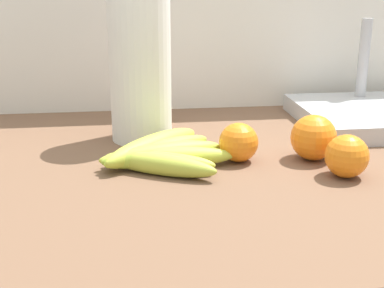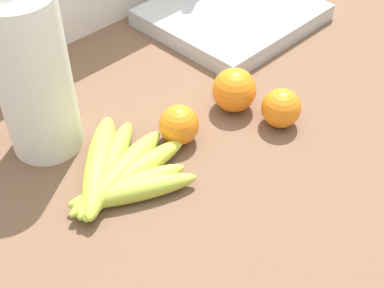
# 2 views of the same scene
# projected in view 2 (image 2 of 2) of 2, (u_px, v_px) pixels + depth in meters

# --- Properties ---
(counter) EXTENTS (1.76, 0.75, 0.87)m
(counter) POSITION_uv_depth(u_px,v_px,m) (219.00, 257.00, 1.21)
(counter) COLOR brown
(counter) RESTS_ON ground
(wall_back) EXTENTS (2.16, 0.06, 1.30)m
(wall_back) POSITION_uv_depth(u_px,v_px,m) (99.00, 107.00, 1.27)
(wall_back) COLOR silver
(wall_back) RESTS_ON ground
(banana_bunch) EXTENTS (0.22, 0.22, 0.04)m
(banana_bunch) POSITION_uv_depth(u_px,v_px,m) (118.00, 174.00, 0.78)
(banana_bunch) COLOR #AFBD3F
(banana_bunch) RESTS_ON counter
(orange_far_right) EXTENTS (0.07, 0.07, 0.07)m
(orange_far_right) POSITION_uv_depth(u_px,v_px,m) (179.00, 125.00, 0.84)
(orange_far_right) COLOR orange
(orange_far_right) RESTS_ON counter
(orange_right) EXTENTS (0.07, 0.07, 0.07)m
(orange_right) POSITION_uv_depth(u_px,v_px,m) (281.00, 108.00, 0.87)
(orange_right) COLOR orange
(orange_right) RESTS_ON counter
(orange_center) EXTENTS (0.08, 0.08, 0.08)m
(orange_center) POSITION_uv_depth(u_px,v_px,m) (236.00, 91.00, 0.89)
(orange_center) COLOR orange
(orange_center) RESTS_ON counter
(paper_towel_roll) EXTENTS (0.11, 0.11, 0.29)m
(paper_towel_roll) POSITION_uv_depth(u_px,v_px,m) (33.00, 77.00, 0.77)
(paper_towel_roll) COLOR white
(paper_towel_roll) RESTS_ON counter
(sink_basin) EXTENTS (0.33, 0.30, 0.21)m
(sink_basin) POSITION_uv_depth(u_px,v_px,m) (231.00, 13.00, 1.12)
(sink_basin) COLOR #B7BABF
(sink_basin) RESTS_ON counter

